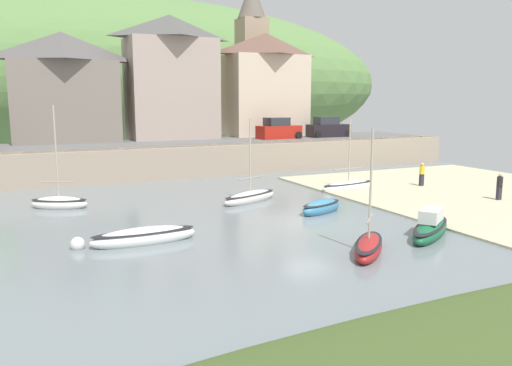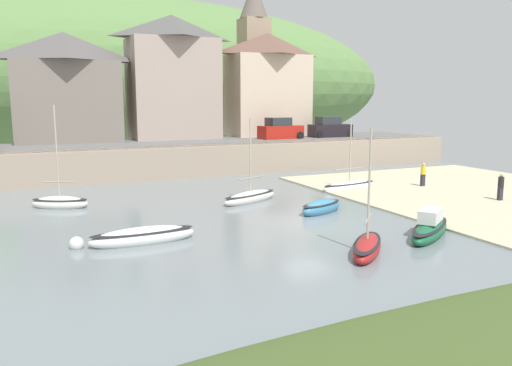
{
  "view_description": "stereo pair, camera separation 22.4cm",
  "coord_description": "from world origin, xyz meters",
  "px_view_note": "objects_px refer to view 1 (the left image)",
  "views": [
    {
      "loc": [
        -12.97,
        -21.8,
        6.12
      ],
      "look_at": [
        -1.19,
        3.64,
        1.48
      ],
      "focal_mm": 36.09,
      "sensor_mm": 36.0,
      "label": 1
    },
    {
      "loc": [
        -12.76,
        -21.89,
        6.12
      ],
      "look_at": [
        -1.19,
        3.64,
        1.48
      ],
      "focal_mm": 36.09,
      "sensor_mm": 36.0,
      "label": 2
    }
  ],
  "objects_px": {
    "church_with_spire": "(252,55)",
    "parked_car_end_of_row": "(328,128)",
    "dinghy_open_wooden": "(59,203)",
    "mooring_buoy": "(78,244)",
    "waterfront_building_right": "(266,84)",
    "sailboat_tall_mast": "(369,247)",
    "person_near_water": "(500,185)",
    "sailboat_far_left": "(321,207)",
    "fishing_boat_green": "(348,186)",
    "waterfront_building_centre": "(171,77)",
    "person_on_slipway": "(422,173)",
    "parked_car_by_wall": "(278,130)",
    "rowboat_small_beached": "(250,197)",
    "sailboat_white_hull": "(430,228)",
    "motorboat_with_cabin": "(144,237)",
    "waterfront_building_left": "(64,87)"
  },
  "relations": [
    {
      "from": "sailboat_far_left",
      "to": "fishing_boat_green",
      "type": "xyz_separation_m",
      "value": [
        5.49,
        5.34,
        -0.02
      ]
    },
    {
      "from": "church_with_spire",
      "to": "sailboat_far_left",
      "type": "bearing_deg",
      "value": -106.98
    },
    {
      "from": "rowboat_small_beached",
      "to": "motorboat_with_cabin",
      "type": "bearing_deg",
      "value": -165.09
    },
    {
      "from": "fishing_boat_green",
      "to": "sailboat_tall_mast",
      "type": "bearing_deg",
      "value": -130.92
    },
    {
      "from": "church_with_spire",
      "to": "dinghy_open_wooden",
      "type": "bearing_deg",
      "value": -136.01
    },
    {
      "from": "waterfront_building_centre",
      "to": "motorboat_with_cabin",
      "type": "relative_size",
      "value": 2.45
    },
    {
      "from": "motorboat_with_cabin",
      "to": "parked_car_by_wall",
      "type": "height_order",
      "value": "parked_car_by_wall"
    },
    {
      "from": "waterfront_building_centre",
      "to": "motorboat_with_cabin",
      "type": "bearing_deg",
      "value": -108.42
    },
    {
      "from": "church_with_spire",
      "to": "waterfront_building_left",
      "type": "bearing_deg",
      "value": -168.3
    },
    {
      "from": "sailboat_white_hull",
      "to": "sailboat_far_left",
      "type": "distance_m",
      "value": 6.42
    },
    {
      "from": "person_near_water",
      "to": "mooring_buoy",
      "type": "xyz_separation_m",
      "value": [
        -23.98,
        0.31,
        -0.8
      ]
    },
    {
      "from": "church_with_spire",
      "to": "parked_car_end_of_row",
      "type": "bearing_deg",
      "value": -63.46
    },
    {
      "from": "rowboat_small_beached",
      "to": "parked_car_by_wall",
      "type": "distance_m",
      "value": 18.09
    },
    {
      "from": "waterfront_building_centre",
      "to": "sailboat_white_hull",
      "type": "distance_m",
      "value": 31.11
    },
    {
      "from": "waterfront_building_right",
      "to": "mooring_buoy",
      "type": "distance_m",
      "value": 33.69
    },
    {
      "from": "waterfront_building_left",
      "to": "sailboat_far_left",
      "type": "xyz_separation_m",
      "value": [
        10.82,
        -23.82,
        -6.79
      ]
    },
    {
      "from": "sailboat_white_hull",
      "to": "waterfront_building_left",
      "type": "bearing_deg",
      "value": 78.61
    },
    {
      "from": "sailboat_tall_mast",
      "to": "sailboat_white_hull",
      "type": "relative_size",
      "value": 1.18
    },
    {
      "from": "sailboat_white_hull",
      "to": "person_near_water",
      "type": "bearing_deg",
      "value": -9.92
    },
    {
      "from": "church_with_spire",
      "to": "rowboat_small_beached",
      "type": "bearing_deg",
      "value": -114.64
    },
    {
      "from": "dinghy_open_wooden",
      "to": "parked_car_by_wall",
      "type": "height_order",
      "value": "dinghy_open_wooden"
    },
    {
      "from": "waterfront_building_centre",
      "to": "sailboat_tall_mast",
      "type": "bearing_deg",
      "value": -91.44
    },
    {
      "from": "mooring_buoy",
      "to": "rowboat_small_beached",
      "type": "bearing_deg",
      "value": 29.33
    },
    {
      "from": "waterfront_building_left",
      "to": "motorboat_with_cabin",
      "type": "bearing_deg",
      "value": -88.26
    },
    {
      "from": "dinghy_open_wooden",
      "to": "parked_car_end_of_row",
      "type": "relative_size",
      "value": 1.43
    },
    {
      "from": "waterfront_building_centre",
      "to": "sailboat_white_hull",
      "type": "xyz_separation_m",
      "value": [
        3.37,
        -29.95,
        -7.71
      ]
    },
    {
      "from": "sailboat_far_left",
      "to": "mooring_buoy",
      "type": "bearing_deg",
      "value": 164.71
    },
    {
      "from": "sailboat_tall_mast",
      "to": "parked_car_by_wall",
      "type": "xyz_separation_m",
      "value": [
        9.6,
        26.44,
        2.92
      ]
    },
    {
      "from": "fishing_boat_green",
      "to": "mooring_buoy",
      "type": "xyz_separation_m",
      "value": [
        -18.2,
        -6.89,
        -0.08
      ]
    },
    {
      "from": "motorboat_with_cabin",
      "to": "rowboat_small_beached",
      "type": "bearing_deg",
      "value": 37.17
    },
    {
      "from": "mooring_buoy",
      "to": "church_with_spire",
      "type": "bearing_deg",
      "value": 54.18
    },
    {
      "from": "waterfront_building_centre",
      "to": "parked_car_end_of_row",
      "type": "height_order",
      "value": "waterfront_building_centre"
    },
    {
      "from": "waterfront_building_centre",
      "to": "parked_car_by_wall",
      "type": "distance_m",
      "value": 11.03
    },
    {
      "from": "rowboat_small_beached",
      "to": "parked_car_by_wall",
      "type": "relative_size",
      "value": 1.22
    },
    {
      "from": "sailboat_tall_mast",
      "to": "mooring_buoy",
      "type": "bearing_deg",
      "value": 105.55
    },
    {
      "from": "rowboat_small_beached",
      "to": "person_near_water",
      "type": "xyz_separation_m",
      "value": [
        13.57,
        -6.16,
        0.7
      ]
    },
    {
      "from": "rowboat_small_beached",
      "to": "sailboat_tall_mast",
      "type": "height_order",
      "value": "sailboat_tall_mast"
    },
    {
      "from": "dinghy_open_wooden",
      "to": "mooring_buoy",
      "type": "relative_size",
      "value": 9.7
    },
    {
      "from": "church_with_spire",
      "to": "fishing_boat_green",
      "type": "xyz_separation_m",
      "value": [
        -3.01,
        -22.48,
        -10.38
      ]
    },
    {
      "from": "waterfront_building_right",
      "to": "motorboat_with_cabin",
      "type": "height_order",
      "value": "waterfront_building_right"
    },
    {
      "from": "person_on_slipway",
      "to": "mooring_buoy",
      "type": "height_order",
      "value": "person_on_slipway"
    },
    {
      "from": "fishing_boat_green",
      "to": "person_near_water",
      "type": "height_order",
      "value": "fishing_boat_green"
    },
    {
      "from": "church_with_spire",
      "to": "sailboat_tall_mast",
      "type": "relative_size",
      "value": 3.1
    },
    {
      "from": "sailboat_tall_mast",
      "to": "motorboat_with_cabin",
      "type": "height_order",
      "value": "sailboat_tall_mast"
    },
    {
      "from": "parked_car_by_wall",
      "to": "waterfront_building_right",
      "type": "bearing_deg",
      "value": 73.96
    },
    {
      "from": "waterfront_building_centre",
      "to": "person_on_slipway",
      "type": "height_order",
      "value": "waterfront_building_centre"
    },
    {
      "from": "parked_car_end_of_row",
      "to": "person_on_slipway",
      "type": "xyz_separation_m",
      "value": [
        -2.15,
        -15.38,
        -2.22
      ]
    },
    {
      "from": "waterfront_building_right",
      "to": "parked_car_end_of_row",
      "type": "xyz_separation_m",
      "value": [
        4.53,
        -4.5,
        -4.31
      ]
    },
    {
      "from": "waterfront_building_right",
      "to": "sailboat_tall_mast",
      "type": "xyz_separation_m",
      "value": [
        -10.46,
        -30.94,
        -7.24
      ]
    },
    {
      "from": "church_with_spire",
      "to": "parked_car_end_of_row",
      "type": "distance_m",
      "value": 12.07
    }
  ]
}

